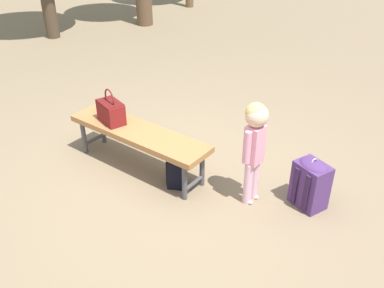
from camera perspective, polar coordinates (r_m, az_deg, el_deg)
The scene contains 6 objects.
ground_plane at distance 4.19m, azimuth -1.42°, elevation -5.51°, with size 40.00×40.00×0.00m, color #7F6B51.
park_bench at distance 4.27m, azimuth -7.35°, elevation 1.22°, with size 1.65×0.68×0.45m.
handbag at distance 4.39m, azimuth -11.00°, elevation 4.46°, with size 0.37×0.31×0.37m.
child_standing at distance 3.66m, azimuth 8.54°, elevation 0.79°, with size 0.20×0.27×1.00m.
backpack_large at distance 3.94m, azimuth 15.87°, elevation -5.03°, with size 0.37×0.35×0.51m.
backpack_small at distance 4.10m, azimuth -2.14°, elevation -3.46°, with size 0.22×0.25×0.35m.
Camera 1 is at (1.60, -2.97, 2.49)m, focal length 39.14 mm.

